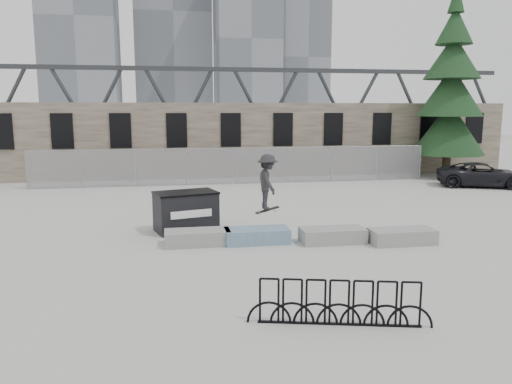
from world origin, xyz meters
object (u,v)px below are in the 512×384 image
at_px(planter_far_left, 197,237).
at_px(skateboarder, 267,182).
at_px(suv, 483,175).
at_px(planter_center_right, 332,235).
at_px(dumpster, 186,211).
at_px(planter_center_left, 257,235).
at_px(bike_rack, 339,303).
at_px(spruce_tree, 451,94).
at_px(planter_offset, 402,236).

xyz_separation_m(planter_far_left, skateboarder, (2.34, 0.73, 1.54)).
bearing_deg(suv, planter_far_left, 142.41).
bearing_deg(suv, planter_center_right, 151.94).
bearing_deg(dumpster, planter_center_left, -57.86).
distance_m(planter_far_left, planter_center_left, 1.85).
bearing_deg(suv, dumpster, 136.71).
relative_size(planter_far_left, skateboarder, 1.03).
xyz_separation_m(planter_center_left, dumpster, (-2.12, 1.95, 0.44)).
distance_m(bike_rack, suv, 20.40).
relative_size(planter_center_left, bike_rack, 0.57).
bearing_deg(planter_center_right, dumpster, 152.53).
bearing_deg(skateboarder, dumpster, 61.89).
bearing_deg(dumpster, bike_rack, -87.47).
height_order(bike_rack, skateboarder, skateboarder).
bearing_deg(planter_center_right, planter_far_left, 173.62).
distance_m(planter_center_left, spruce_tree, 19.85).
bearing_deg(planter_center_left, planter_offset, -11.13).
bearing_deg(skateboarder, spruce_tree, -53.06).
height_order(planter_center_left, spruce_tree, spruce_tree).
relative_size(planter_center_left, suv, 0.43).
xyz_separation_m(planter_far_left, spruce_tree, (16.00, 12.99, 4.76)).
xyz_separation_m(planter_center_left, suv, (13.95, 9.13, 0.40)).
bearing_deg(bike_rack, spruce_tree, 54.74).
height_order(planter_center_left, planter_center_right, same).
distance_m(bike_rack, spruce_tree, 24.08).
bearing_deg(planter_center_left, planter_far_left, 177.05).
xyz_separation_m(bike_rack, spruce_tree, (13.65, 19.30, 4.56)).
xyz_separation_m(planter_center_left, bike_rack, (0.51, -6.22, 0.19)).
height_order(planter_center_right, bike_rack, bike_rack).
bearing_deg(planter_offset, spruce_tree, 55.14).
distance_m(planter_center_right, bike_rack, 6.13).
distance_m(planter_offset, skateboarder, 4.56).
bearing_deg(suv, bike_rack, 161.41).
distance_m(bike_rack, skateboarder, 7.17).
height_order(planter_far_left, planter_center_right, same).
bearing_deg(planter_far_left, planter_center_left, -2.95).
bearing_deg(skateboarder, planter_center_left, 144.29).
xyz_separation_m(dumpster, spruce_tree, (16.27, 11.14, 4.32)).
relative_size(bike_rack, suv, 0.75).
xyz_separation_m(bike_rack, skateboarder, (-0.01, 7.04, 1.35)).
xyz_separation_m(planter_center_right, spruce_tree, (11.81, 13.46, 4.76)).
height_order(planter_far_left, skateboarder, skateboarder).
relative_size(planter_center_right, skateboarder, 1.03).
bearing_deg(planter_center_left, planter_center_right, -9.05).
height_order(dumpster, spruce_tree, spruce_tree).
height_order(planter_center_left, suv, suv).
relative_size(planter_offset, bike_rack, 0.57).
bearing_deg(dumpster, planter_offset, -38.60).
distance_m(planter_center_left, dumpster, 2.91).
distance_m(planter_center_right, planter_offset, 2.15).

